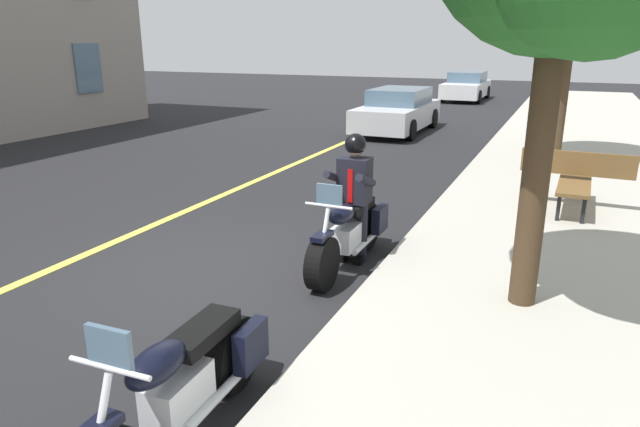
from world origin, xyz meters
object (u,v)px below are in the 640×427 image
(motorcycle_main, at_px, (348,233))
(motorcycle_parked, at_px, (182,386))
(car_dark, at_px, (466,86))
(bench_sidewalk, at_px, (576,176))
(car_silver, at_px, (398,111))
(rider_main, at_px, (354,187))

(motorcycle_main, bearing_deg, motorcycle_parked, 1.86)
(car_dark, height_order, bench_sidewalk, car_dark)
(motorcycle_parked, relative_size, car_silver, 0.48)
(car_silver, bearing_deg, car_dark, 178.86)
(car_silver, relative_size, car_dark, 1.00)
(motorcycle_main, distance_m, bench_sidewalk, 4.48)
(motorcycle_main, xyz_separation_m, rider_main, (-0.19, -0.00, 0.58))
(motorcycle_parked, distance_m, car_dark, 26.61)
(car_silver, bearing_deg, motorcycle_main, 13.19)
(motorcycle_main, relative_size, bench_sidewalk, 1.22)
(motorcycle_parked, bearing_deg, bench_sidewalk, 160.41)
(motorcycle_main, relative_size, rider_main, 1.27)
(motorcycle_parked, xyz_separation_m, car_silver, (-15.08, -2.79, 0.24))
(motorcycle_main, distance_m, motorcycle_parked, 3.70)
(rider_main, height_order, car_dark, rider_main)
(motorcycle_main, xyz_separation_m, motorcycle_parked, (3.70, 0.12, 0.00))
(car_silver, height_order, bench_sidewalk, car_silver)
(rider_main, bearing_deg, motorcycle_parked, 1.80)
(motorcycle_main, distance_m, rider_main, 0.61)
(rider_main, xyz_separation_m, motorcycle_parked, (3.89, 0.12, -0.58))
(car_silver, bearing_deg, bench_sidewalk, 34.48)
(rider_main, relative_size, car_silver, 0.38)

